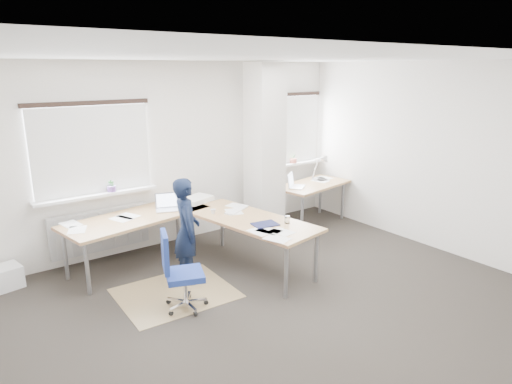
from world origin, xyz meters
TOP-DOWN VIEW (x-y plane):
  - ground at (0.00, 0.00)m, footprint 6.00×6.00m
  - room_shell at (0.18, 0.45)m, footprint 6.04×5.04m
  - floor_mat at (-0.92, 0.85)m, footprint 1.39×1.19m
  - white_crate at (-2.64, 2.25)m, footprint 0.52×0.41m
  - desk_main at (-0.30, 1.41)m, footprint 2.82×2.63m
  - desk_side at (2.24, 1.80)m, footprint 1.50×0.93m
  - task_chair at (-1.02, 0.47)m, footprint 0.55×0.53m
  - person at (-0.62, 1.07)m, footprint 0.49×0.59m

SIDE VIEW (x-z plane):
  - ground at x=0.00m, z-range 0.00..0.00m
  - floor_mat at x=-0.92m, z-range 0.00..0.01m
  - white_crate at x=-2.64m, z-range 0.00..0.28m
  - task_chair at x=-1.02m, z-range -0.21..0.74m
  - desk_side at x=2.24m, z-range 0.08..1.29m
  - person at x=-0.62m, z-range 0.00..1.38m
  - desk_main at x=-0.30m, z-range 0.21..1.17m
  - room_shell at x=0.18m, z-range 0.34..3.16m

